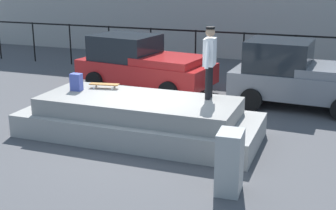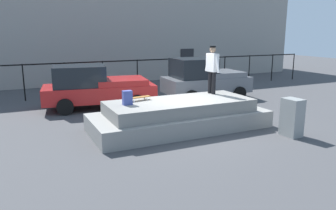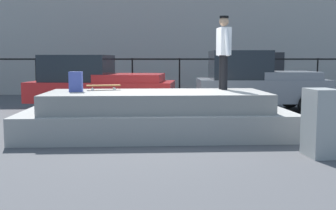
{
  "view_description": "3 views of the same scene",
  "coord_description": "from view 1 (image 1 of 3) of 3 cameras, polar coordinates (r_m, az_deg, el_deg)",
  "views": [
    {
      "loc": [
        4.21,
        -9.87,
        3.95
      ],
      "look_at": [
        0.07,
        1.23,
        0.43
      ],
      "focal_mm": 49.33,
      "sensor_mm": 36.0,
      "label": 1
    },
    {
      "loc": [
        -5.04,
        -9.47,
        3.16
      ],
      "look_at": [
        -0.06,
        1.06,
        0.55
      ],
      "focal_mm": 35.3,
      "sensor_mm": 36.0,
      "label": 2
    },
    {
      "loc": [
        -0.43,
        -8.97,
        1.67
      ],
      "look_at": [
        0.12,
        0.81,
        0.56
      ],
      "focal_mm": 43.36,
      "sensor_mm": 36.0,
      "label": 3
    }
  ],
  "objects": [
    {
      "name": "ground_plane",
      "position": [
        11.43,
        -2.5,
        -3.68
      ],
      "size": [
        60.0,
        60.0,
        0.0
      ],
      "primitive_type": "plane",
      "color": "#424244"
    },
    {
      "name": "skateboarder",
      "position": [
        10.88,
        5.16,
        5.86
      ],
      "size": [
        0.27,
        0.82,
        1.7
      ],
      "color": "black",
      "rests_on": "concrete_ledge"
    },
    {
      "name": "utility_box",
      "position": [
        8.46,
        7.62,
        -7.03
      ],
      "size": [
        0.47,
        0.62,
        1.17
      ],
      "primitive_type": "cube",
      "rotation": [
        0.0,
        0.0,
        0.05
      ],
      "color": "gray",
      "rests_on": "ground_plane"
    },
    {
      "name": "fence_row",
      "position": [
        17.52,
        6.33,
        7.35
      ],
      "size": [
        24.06,
        0.06,
        1.71
      ],
      "color": "black",
      "rests_on": "ground_plane"
    },
    {
      "name": "car_grey_pickup_mid",
      "position": [
        14.09,
        15.64,
        3.62
      ],
      "size": [
        4.1,
        2.32,
        1.93
      ],
      "color": "slate",
      "rests_on": "ground_plane"
    },
    {
      "name": "concrete_ledge",
      "position": [
        11.25,
        -3.61,
        -1.68
      ],
      "size": [
        5.82,
        2.38,
        0.96
      ],
      "color": "gray",
      "rests_on": "ground_plane"
    },
    {
      "name": "car_red_pickup_near",
      "position": [
        15.59,
        -3.29,
        5.22
      ],
      "size": [
        4.78,
        2.63,
        1.8
      ],
      "color": "#B21E1E",
      "rests_on": "ground_plane"
    },
    {
      "name": "skateboard",
      "position": [
        12.06,
        -7.88,
        2.53
      ],
      "size": [
        0.79,
        0.33,
        0.12
      ],
      "color": "brown",
      "rests_on": "concrete_ledge"
    },
    {
      "name": "backpack",
      "position": [
        11.93,
        -11.25,
        2.8
      ],
      "size": [
        0.28,
        0.2,
        0.44
      ],
      "primitive_type": "cube",
      "rotation": [
        0.0,
        0.0,
        6.28
      ],
      "color": "#3F4C99",
      "rests_on": "concrete_ledge"
    }
  ]
}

